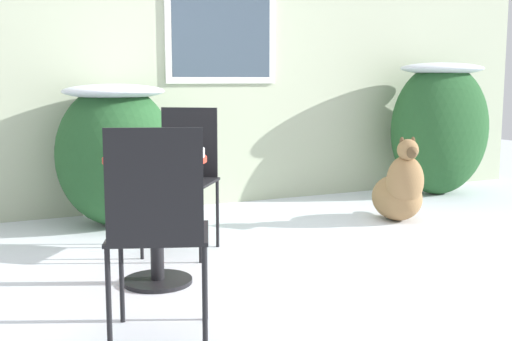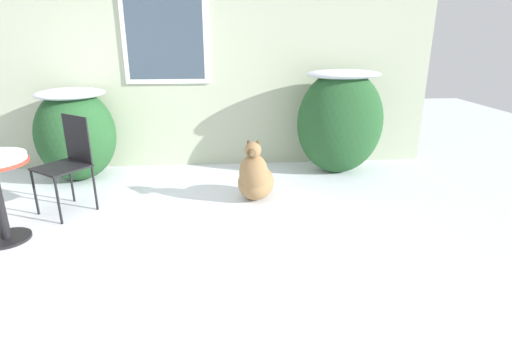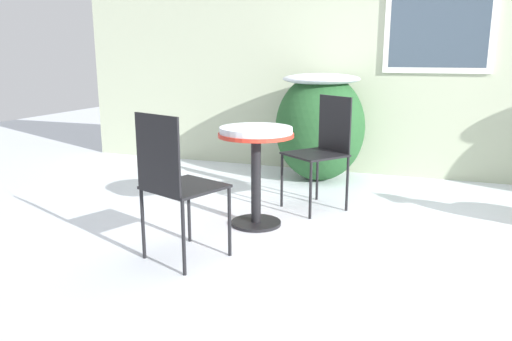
{
  "view_description": "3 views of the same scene",
  "coord_description": "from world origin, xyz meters",
  "views": [
    {
      "loc": [
        -1.94,
        -3.54,
        1.2
      ],
      "look_at": [
        0.0,
        0.6,
        0.55
      ],
      "focal_mm": 45.0,
      "sensor_mm": 36.0,
      "label": 1
    },
    {
      "loc": [
        1.12,
        -3.4,
        1.79
      ],
      "look_at": [
        1.46,
        0.85,
        0.33
      ],
      "focal_mm": 28.0,
      "sensor_mm": 36.0,
      "label": 2
    },
    {
      "loc": [
        0.42,
        -3.61,
        1.37
      ],
      "look_at": [
        -0.91,
        0.04,
        0.45
      ],
      "focal_mm": 35.0,
      "sensor_mm": 36.0,
      "label": 3
    }
  ],
  "objects": [
    {
      "name": "patio_table",
      "position": [
        -0.91,
        0.04,
        0.63
      ],
      "size": [
        0.6,
        0.6,
        0.8
      ],
      "color": "black",
      "rests_on": "ground_plane"
    },
    {
      "name": "house_wall",
      "position": [
        0.02,
        2.2,
        1.34
      ],
      "size": [
        8.0,
        0.1,
        2.63
      ],
      "color": "#B2BC9E",
      "rests_on": "ground_plane"
    },
    {
      "name": "patio_chair_far_side",
      "position": [
        -1.15,
        -0.83,
        0.56
      ],
      "size": [
        0.58,
        0.58,
        1.0
      ],
      "rotation": [
        0.0,
        0.0,
        2.78
      ],
      "color": "black",
      "rests_on": "ground_plane"
    },
    {
      "name": "patio_chair_near_table",
      "position": [
        -0.51,
        0.69,
        0.56
      ],
      "size": [
        0.63,
        0.63,
        1.0
      ],
      "rotation": [
        0.0,
        0.0,
        -0.65
      ],
      "color": "black",
      "rests_on": "ground_plane"
    },
    {
      "name": "shrub_left",
      "position": [
        -0.77,
        1.69,
        0.62
      ],
      "size": [
        0.97,
        0.98,
        1.17
      ],
      "color": "#235128",
      "rests_on": "ground_plane"
    },
    {
      "name": "ground_plane",
      "position": [
        0.0,
        0.0,
        0.0
      ],
      "size": [
        16.0,
        16.0,
        0.0
      ],
      "primitive_type": "plane",
      "color": "silver"
    }
  ]
}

